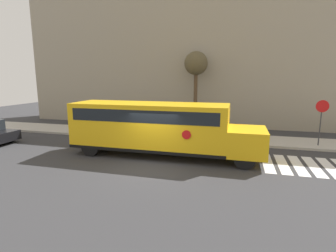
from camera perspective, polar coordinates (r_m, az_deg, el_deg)
The scene contains 7 objects.
ground_plane at distance 12.96m, azimuth -3.87°, elevation -8.64°, with size 60.00×60.00×0.00m, color #333335.
sidewalk_strip at distance 18.97m, azimuth 2.54°, elevation -2.19°, with size 44.00×3.00×0.15m.
building_backdrop at distance 24.99m, azimuth 6.06°, elevation 15.59°, with size 32.00×4.00×12.95m.
crosswalk_stripes at distance 14.67m, azimuth 29.10°, elevation -7.67°, with size 4.70×3.20×0.01m.
school_bus at distance 14.26m, azimuth -2.46°, elevation 0.04°, with size 10.33×2.57×2.87m.
stop_sign at distance 18.22m, azimuth 30.38°, elevation 1.80°, with size 0.73×0.10×2.93m.
tree_near_sidewalk at distance 21.60m, azimuth 6.11°, elevation 12.96°, with size 1.87×1.87×6.31m.
Camera 1 is at (4.03, -11.56, 4.25)m, focal length 28.00 mm.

